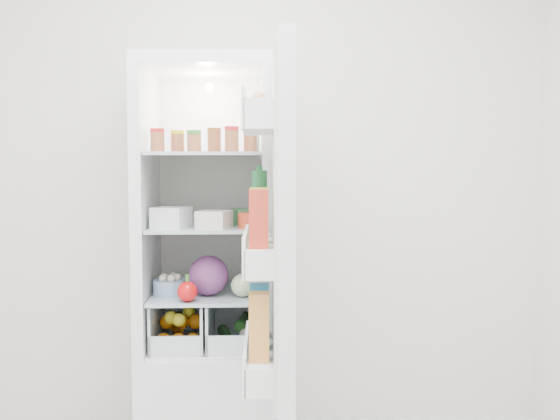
{
  "coord_description": "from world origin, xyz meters",
  "views": [
    {
      "loc": [
        0.01,
        -1.67,
        1.34
      ],
      "look_at": [
        0.13,
        0.95,
        1.14
      ],
      "focal_mm": 40.0,
      "sensor_mm": 36.0,
      "label": 1
    }
  ],
  "objects_px": {
    "refrigerator": "(209,306)",
    "mushroom_bowl": "(170,287)",
    "fridge_door": "(276,230)",
    "red_cabbage": "(208,275)"
  },
  "relations": [
    {
      "from": "refrigerator",
      "to": "mushroom_bowl",
      "type": "bearing_deg",
      "value": -140.5
    },
    {
      "from": "refrigerator",
      "to": "fridge_door",
      "type": "relative_size",
      "value": 1.38
    },
    {
      "from": "red_cabbage",
      "to": "fridge_door",
      "type": "distance_m",
      "value": 0.62
    },
    {
      "from": "fridge_door",
      "to": "refrigerator",
      "type": "bearing_deg",
      "value": 25.84
    },
    {
      "from": "refrigerator",
      "to": "mushroom_bowl",
      "type": "relative_size",
      "value": 12.34
    },
    {
      "from": "red_cabbage",
      "to": "fridge_door",
      "type": "bearing_deg",
      "value": -59.88
    },
    {
      "from": "red_cabbage",
      "to": "mushroom_bowl",
      "type": "xyz_separation_m",
      "value": [
        -0.18,
        0.01,
        -0.06
      ]
    },
    {
      "from": "refrigerator",
      "to": "mushroom_bowl",
      "type": "xyz_separation_m",
      "value": [
        -0.17,
        -0.14,
        0.12
      ]
    },
    {
      "from": "red_cabbage",
      "to": "mushroom_bowl",
      "type": "relative_size",
      "value": 1.22
    },
    {
      "from": "mushroom_bowl",
      "to": "fridge_door",
      "type": "xyz_separation_m",
      "value": [
        0.46,
        -0.5,
        0.31
      ]
    }
  ]
}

